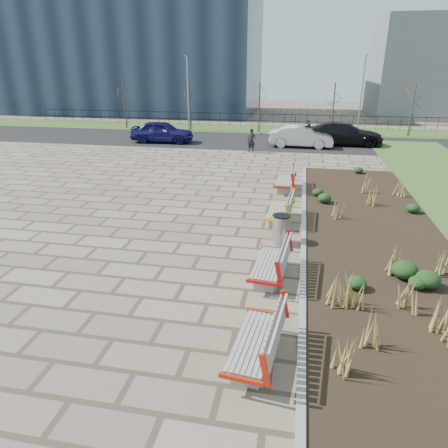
% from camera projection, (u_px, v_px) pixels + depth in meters
% --- Properties ---
extents(ground, '(120.00, 120.00, 0.00)m').
position_uv_depth(ground, '(142.00, 297.00, 9.93)').
color(ground, '#7F6E57').
rests_on(ground, ground).
extents(planting_bed, '(4.50, 18.00, 0.10)m').
position_uv_depth(planting_bed, '(374.00, 236.00, 13.38)').
color(planting_bed, black).
rests_on(planting_bed, ground).
extents(planting_curb, '(0.16, 18.00, 0.15)m').
position_uv_depth(planting_curb, '(304.00, 230.00, 13.78)').
color(planting_curb, gray).
rests_on(planting_curb, ground).
extents(grass_verge_far, '(80.00, 5.00, 0.04)m').
position_uv_depth(grass_verge_far, '(260.00, 129.00, 35.45)').
color(grass_verge_far, '#33511E').
rests_on(grass_verge_far, ground).
extents(road, '(80.00, 7.00, 0.02)m').
position_uv_depth(road, '(252.00, 141.00, 29.98)').
color(road, black).
rests_on(road, ground).
extents(bench_a, '(1.12, 2.19, 1.00)m').
position_uv_depth(bench_a, '(254.00, 339.00, 7.65)').
color(bench_a, red).
rests_on(bench_a, ground).
extents(bench_b, '(1.08, 2.17, 1.00)m').
position_uv_depth(bench_b, '(269.00, 261.00, 10.65)').
color(bench_b, red).
rests_on(bench_b, ground).
extents(bench_c, '(1.01, 2.15, 1.00)m').
position_uv_depth(bench_c, '(279.00, 209.00, 14.53)').
color(bench_c, yellow).
rests_on(bench_c, ground).
extents(bench_d, '(0.92, 2.11, 1.00)m').
position_uv_depth(bench_d, '(284.00, 179.00, 18.24)').
color(bench_d, red).
rests_on(bench_d, ground).
extents(litter_bin, '(0.53, 0.53, 0.97)m').
position_uv_depth(litter_bin, '(281.00, 230.00, 12.71)').
color(litter_bin, '#B2B2B7').
rests_on(litter_bin, ground).
extents(pedestrian, '(0.64, 0.51, 1.52)m').
position_uv_depth(pedestrian, '(251.00, 141.00, 26.04)').
color(pedestrian, black).
rests_on(pedestrian, ground).
extents(car_blue, '(4.63, 2.06, 1.55)m').
position_uv_depth(car_blue, '(162.00, 132.00, 29.32)').
color(car_blue, '#141251').
rests_on(car_blue, road).
extents(car_silver, '(4.39, 1.62, 1.44)m').
position_uv_depth(car_silver, '(301.00, 137.00, 27.60)').
color(car_silver, '#BABEC2').
rests_on(car_silver, road).
extents(car_black, '(5.52, 2.35, 1.59)m').
position_uv_depth(car_black, '(343.00, 134.00, 28.37)').
color(car_black, black).
rests_on(car_black, road).
extents(tree_a, '(1.40, 1.40, 4.00)m').
position_uv_depth(tree_a, '(125.00, 105.00, 35.42)').
color(tree_a, '#4C3D2D').
rests_on(tree_a, grass_verge_far).
extents(tree_b, '(1.40, 1.40, 4.00)m').
position_uv_depth(tree_b, '(190.00, 106.00, 34.38)').
color(tree_b, '#4C3D2D').
rests_on(tree_b, grass_verge_far).
extents(tree_c, '(1.40, 1.40, 4.00)m').
position_uv_depth(tree_c, '(259.00, 107.00, 33.33)').
color(tree_c, '#4C3D2D').
rests_on(tree_c, grass_verge_far).
extents(tree_d, '(1.40, 1.40, 4.00)m').
position_uv_depth(tree_d, '(333.00, 109.00, 32.28)').
color(tree_d, '#4C3D2D').
rests_on(tree_d, grass_verge_far).
extents(tree_e, '(1.40, 1.40, 4.00)m').
position_uv_depth(tree_e, '(412.00, 110.00, 31.23)').
color(tree_e, '#4C3D2D').
rests_on(tree_e, grass_verge_far).
extents(lamp_west, '(0.24, 0.60, 6.00)m').
position_uv_depth(lamp_west, '(188.00, 94.00, 33.55)').
color(lamp_west, gray).
rests_on(lamp_west, grass_verge_far).
extents(lamp_east, '(0.24, 0.60, 6.00)m').
position_uv_depth(lamp_east, '(361.00, 97.00, 31.10)').
color(lamp_east, gray).
rests_on(lamp_east, grass_verge_far).
extents(railing_fence, '(44.00, 0.10, 1.20)m').
position_uv_depth(railing_fence, '(262.00, 120.00, 36.58)').
color(railing_fence, black).
rests_on(railing_fence, grass_verge_far).
extents(building_glass, '(40.00, 14.00, 15.00)m').
position_uv_depth(building_glass, '(89.00, 45.00, 47.44)').
color(building_glass, '#192338').
rests_on(building_glass, ground).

